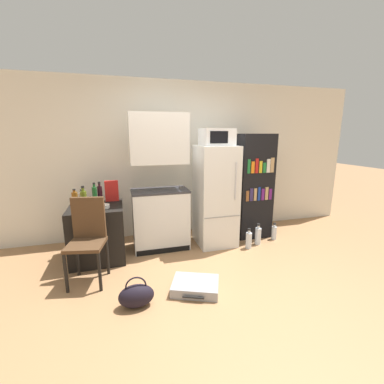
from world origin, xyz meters
name	(u,v)px	position (x,y,z in m)	size (l,w,h in m)	color
ground_plane	(217,292)	(0.00, 0.00, 0.00)	(24.00, 24.00, 0.00)	#A3754C
wall_back	(188,159)	(0.20, 2.00, 1.30)	(6.40, 0.10, 2.60)	silver
side_table	(98,232)	(-1.31, 1.24, 0.38)	(0.71, 0.72, 0.77)	black
kitchen_hutch	(160,188)	(-0.41, 1.36, 0.94)	(0.84, 0.49, 2.02)	silver
refrigerator	(215,196)	(0.46, 1.30, 0.78)	(0.59, 0.63, 1.56)	silver
microwave	(217,137)	(0.46, 1.29, 1.69)	(0.46, 0.41, 0.25)	silver
bookshelf	(254,186)	(1.19, 1.41, 0.87)	(0.58, 0.38, 1.74)	black
bottle_green_tall	(95,195)	(-1.33, 1.39, 0.89)	(0.07, 0.07, 0.30)	#1E6028
bottle_milk_white	(82,197)	(-1.50, 1.47, 0.85)	(0.08, 0.08, 0.20)	white
bottle_amber_beer	(75,198)	(-1.60, 1.43, 0.86)	(0.08, 0.08, 0.22)	brown
bottle_wine_dark	(100,194)	(-1.26, 1.44, 0.89)	(0.07, 0.07, 0.30)	black
bottle_olive_oil	(84,200)	(-1.44, 1.09, 0.90)	(0.08, 0.08, 0.32)	#566619
bowl	(103,206)	(-1.21, 1.11, 0.79)	(0.16, 0.16, 0.04)	silver
cereal_box	(112,191)	(-1.10, 1.48, 0.92)	(0.19, 0.07, 0.30)	red
chair	(88,233)	(-1.37, 0.69, 0.59)	(0.47, 0.47, 1.00)	black
suitcase_large_flat	(195,286)	(-0.22, 0.10, 0.06)	(0.62, 0.55, 0.11)	#99999E
handbag	(136,296)	(-0.88, 0.00, 0.12)	(0.36, 0.20, 0.33)	black
water_bottle_front	(258,236)	(1.11, 1.04, 0.14)	(0.09, 0.09, 0.34)	silver
water_bottle_middle	(249,240)	(0.89, 0.94, 0.13)	(0.09, 0.09, 0.32)	silver
water_bottle_back	(274,232)	(1.47, 1.14, 0.12)	(0.08, 0.08, 0.29)	silver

